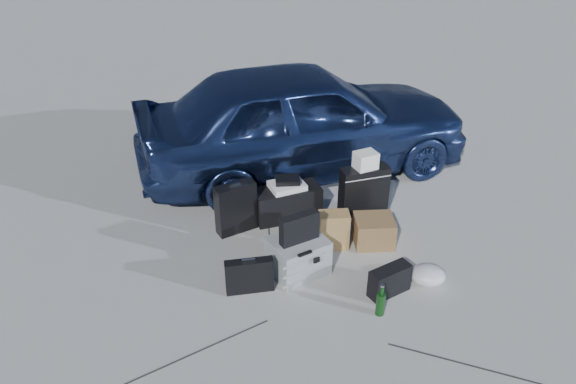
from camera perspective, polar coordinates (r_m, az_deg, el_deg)
The scene contains 16 objects.
ground at distance 5.27m, azimuth 4.44°, elevation -9.99°, with size 60.00×60.00×0.00m, color #A2A29E.
car at distance 6.91m, azimuth 1.54°, elevation 7.47°, with size 1.63×4.05×1.38m, color navy.
pelican_case at distance 5.36m, azimuth 1.05°, elevation -6.52°, with size 0.50×0.41×0.37m, color #A8ACAE.
laptop_bag at distance 5.16m, azimuth 1.15°, elevation -3.69°, with size 0.38×0.09×0.28m, color black.
briefcase at distance 5.16m, azimuth -3.95°, elevation -8.50°, with size 0.44×0.10×0.34m, color black.
suitcase_left at distance 5.90m, azimuth -5.32°, elevation -1.63°, with size 0.43×0.15×0.56m, color black.
suitcase_right at distance 6.11m, azimuth 7.68°, elevation -0.16°, with size 0.52×0.19×0.62m, color black.
white_carton at distance 5.92m, azimuth 7.89°, elevation 3.21°, with size 0.23×0.18×0.18m, color white.
duffel_bag at distance 6.14m, azimuth -0.07°, elevation -1.12°, with size 0.72×0.31×0.36m, color black.
flat_box_white at distance 6.04m, azimuth -0.09°, elevation 0.65°, with size 0.37×0.28×0.06m, color white.
flat_box_black at distance 6.03m, azimuth -0.06°, elevation 1.22°, with size 0.26×0.19×0.06m, color black.
kraft_bag at distance 5.69m, azimuth 4.66°, elevation -3.88°, with size 0.30×0.18×0.40m, color #A57148.
cardboard_box at distance 5.82m, azimuth 8.70°, elevation -3.93°, with size 0.39×0.34×0.29m, color olive.
plastic_bag at distance 5.44m, azimuth 14.02°, elevation -8.19°, with size 0.33×0.28×0.18m, color silver.
messenger_bag at distance 5.23m, azimuth 10.28°, elevation -8.85°, with size 0.40×0.15×0.28m, color black.
green_bottle at distance 4.99m, azimuth 9.41°, elevation -10.81°, with size 0.08×0.08×0.31m, color black.
Camera 1 is at (-1.39, -3.73, 3.45)m, focal length 35.00 mm.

